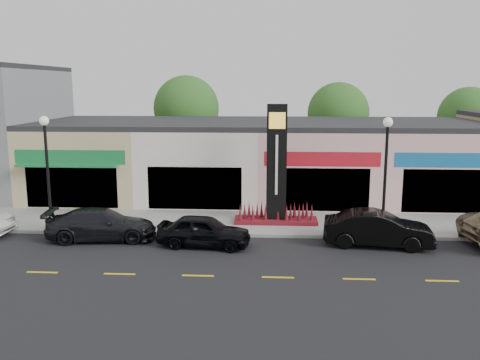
{
  "coord_description": "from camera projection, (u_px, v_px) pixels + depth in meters",
  "views": [
    {
      "loc": [
        2.63,
        -20.95,
        7.06
      ],
      "look_at": [
        1.18,
        4.0,
        2.37
      ],
      "focal_mm": 38.0,
      "sensor_mm": 36.0,
      "label": 1
    }
  ],
  "objects": [
    {
      "name": "tree_rear_west",
      "position": [
        186.0,
        108.0,
        40.41
      ],
      "size": [
        5.2,
        5.2,
        7.83
      ],
      "color": "#382619",
      "rests_on": "ground"
    },
    {
      "name": "tree_rear_east",
      "position": [
        468.0,
        117.0,
        39.27
      ],
      "size": [
        4.6,
        4.6,
        6.94
      ],
      "color": "#382619",
      "rests_on": "ground"
    },
    {
      "name": "shop_pink_w",
      "position": [
        314.0,
        159.0,
        32.51
      ],
      "size": [
        7.0,
        10.01,
        4.8
      ],
      "color": "beige",
      "rests_on": "ground"
    },
    {
      "name": "car_black_sedan",
      "position": [
        204.0,
        231.0,
        22.45
      ],
      "size": [
        2.1,
        4.28,
        1.41
      ],
      "primitive_type": "imported",
      "rotation": [
        0.0,
        0.0,
        1.46
      ],
      "color": "black",
      "rests_on": "ground"
    },
    {
      "name": "car_dark_sedan",
      "position": [
        101.0,
        224.0,
        23.42
      ],
      "size": [
        2.52,
        5.16,
        1.45
      ],
      "primitive_type": "imported",
      "rotation": [
        0.0,
        0.0,
        1.67
      ],
      "color": "black",
      "rests_on": "ground"
    },
    {
      "name": "curb",
      "position": [
        213.0,
        235.0,
        24.06
      ],
      "size": [
        52.0,
        0.2,
        0.15
      ],
      "primitive_type": "cube",
      "color": "gray",
      "rests_on": "ground"
    },
    {
      "name": "shop_beige",
      "position": [
        100.0,
        157.0,
        33.3
      ],
      "size": [
        7.0,
        10.85,
        4.8
      ],
      "color": "tan",
      "rests_on": "ground"
    },
    {
      "name": "shop_cream",
      "position": [
        206.0,
        158.0,
        32.91
      ],
      "size": [
        7.0,
        10.01,
        4.8
      ],
      "color": "silver",
      "rests_on": "ground"
    },
    {
      "name": "sidewalk",
      "position": [
        218.0,
        222.0,
        26.27
      ],
      "size": [
        52.0,
        4.3,
        0.15
      ],
      "primitive_type": "cube",
      "color": "gray",
      "rests_on": "ground"
    },
    {
      "name": "tree_rear_mid",
      "position": [
        338.0,
        113.0,
        39.79
      ],
      "size": [
        4.8,
        4.8,
        7.29
      ],
      "color": "#382619",
      "rests_on": "ground"
    },
    {
      "name": "shop_pink_e",
      "position": [
        425.0,
        160.0,
        32.11
      ],
      "size": [
        7.0,
        10.01,
        4.8
      ],
      "color": "beige",
      "rests_on": "ground"
    },
    {
      "name": "car_black_conv",
      "position": [
        378.0,
        229.0,
        22.48
      ],
      "size": [
        2.22,
        4.92,
        1.57
      ],
      "primitive_type": "imported",
      "rotation": [
        0.0,
        0.0,
        1.45
      ],
      "color": "black",
      "rests_on": "ground"
    },
    {
      "name": "pylon_sign",
      "position": [
        276.0,
        182.0,
        25.54
      ],
      "size": [
        4.2,
        1.3,
        6.0
      ],
      "color": "#4F0D0E",
      "rests_on": "sidewalk"
    },
    {
      "name": "lamp_east_near",
      "position": [
        386.0,
        164.0,
        23.37
      ],
      "size": [
        0.44,
        0.44,
        5.47
      ],
      "color": "black",
      "rests_on": "sidewalk"
    },
    {
      "name": "ground",
      "position": [
        208.0,
        250.0,
        22.01
      ],
      "size": [
        120.0,
        120.0,
        0.0
      ],
      "primitive_type": "plane",
      "color": "black",
      "rests_on": "ground"
    },
    {
      "name": "lamp_west_near",
      "position": [
        47.0,
        161.0,
        24.28
      ],
      "size": [
        0.44,
        0.44,
        5.47
      ],
      "color": "black",
      "rests_on": "sidewalk"
    }
  ]
}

